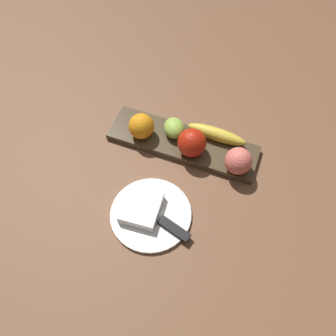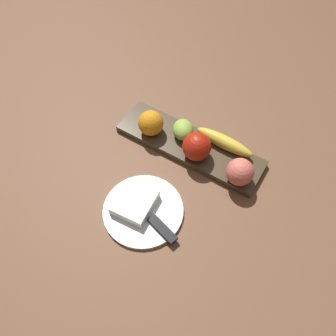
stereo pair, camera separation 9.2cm
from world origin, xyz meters
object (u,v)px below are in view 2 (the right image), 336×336
orange_near_apple (151,123)px  knife (158,225)px  apple (197,147)px  dinner_plate (144,211)px  grape_bunch (183,130)px  banana (224,142)px  folded_napkin (135,203)px  peach (240,172)px  fruit_tray (190,146)px

orange_near_apple → knife: size_ratio=0.42×
apple → dinner_plate: apple is taller
grape_bunch → dinner_plate: bearing=97.5°
banana → folded_napkin: 0.31m
orange_near_apple → folded_napkin: size_ratio=0.72×
apple → orange_near_apple: size_ratio=1.09×
banana → peach: size_ratio=2.37×
fruit_tray → peach: 0.18m
folded_napkin → knife: (-0.08, 0.02, -0.01)m
grape_bunch → folded_napkin: (-0.01, 0.26, -0.02)m
fruit_tray → apple: bearing=141.6°
peach → dinner_plate: size_ratio=0.35×
orange_near_apple → folded_napkin: bearing=112.9°
banana → peach: 0.12m
apple → dinner_plate: 0.23m
dinner_plate → knife: (-0.06, 0.02, 0.01)m
peach → knife: (0.11, 0.23, -0.04)m
fruit_tray → dinner_plate: bearing=90.0°
dinner_plate → knife: 0.06m
apple → dinner_plate: (0.03, 0.22, -0.06)m
apple → orange_near_apple: 0.16m
fruit_tray → folded_napkin: bearing=83.8°
orange_near_apple → dinner_plate: size_ratio=0.35×
dinner_plate → apple: bearing=-98.9°
folded_napkin → knife: size_ratio=0.58×
fruit_tray → grape_bunch: 0.05m
orange_near_apple → knife: bearing=126.5°
peach → apple: bearing=-4.4°
orange_near_apple → knife: orange_near_apple is taller
banana → dinner_plate: size_ratio=0.84×
folded_napkin → fruit_tray: bearing=-96.2°
knife → apple: bearing=-68.8°
orange_near_apple → dinner_plate: orange_near_apple is taller
peach → knife: bearing=63.3°
apple → orange_near_apple: apple is taller
orange_near_apple → banana: bearing=-163.0°
peach → orange_near_apple: bearing=-3.3°
banana → knife: bearing=-94.0°
banana → folded_napkin: (0.11, 0.29, -0.02)m
apple → grape_bunch: bearing=-32.5°
fruit_tray → folded_napkin: (0.03, 0.25, 0.01)m
apple → grape_bunch: 0.08m
apple → grape_bunch: size_ratio=1.14×
orange_near_apple → fruit_tray: bearing=-170.3°
peach → dinner_plate: (0.17, 0.21, -0.05)m
folded_napkin → knife: folded_napkin is taller
dinner_plate → fruit_tray: bearing=-90.0°
orange_near_apple → dinner_plate: (-0.12, 0.23, -0.05)m
grape_bunch → knife: 0.30m
orange_near_apple → apple: bearing=177.6°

